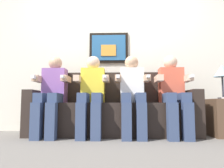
{
  "coord_description": "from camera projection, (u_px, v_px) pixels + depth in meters",
  "views": [
    {
      "loc": [
        0.1,
        -2.68,
        0.43
      ],
      "look_at": [
        0.0,
        0.15,
        0.7
      ],
      "focal_mm": 34.04,
      "sensor_mm": 36.0,
      "label": 1
    }
  ],
  "objects": [
    {
      "name": "ground_plane",
      "position": [
        112.0,
        139.0,
        2.63
      ],
      "size": [
        6.14,
        6.14,
        0.0
      ],
      "primitive_type": "plane",
      "color": "#66605B"
    },
    {
      "name": "back_wall_assembly",
      "position": [
        113.0,
        51.0,
        3.51
      ],
      "size": [
        4.72,
        0.1,
        2.6
      ],
      "color": "silver",
      "rests_on": "ground_plane"
    },
    {
      "name": "couch",
      "position": [
        112.0,
        113.0,
        2.98
      ],
      "size": [
        2.32,
        0.58,
        0.9
      ],
      "color": "#2D231E",
      "rests_on": "ground_plane"
    },
    {
      "name": "person_leftmost",
      "position": [
        52.0,
        91.0,
        2.87
      ],
      "size": [
        0.46,
        0.56,
        1.11
      ],
      "color": "#8C59A5",
      "rests_on": "ground_plane"
    },
    {
      "name": "person_left_center",
      "position": [
        92.0,
        91.0,
        2.85
      ],
      "size": [
        0.46,
        0.56,
        1.11
      ],
      "color": "yellow",
      "rests_on": "ground_plane"
    },
    {
      "name": "person_right_center",
      "position": [
        132.0,
        91.0,
        2.84
      ],
      "size": [
        0.46,
        0.56,
        1.11
      ],
      "color": "white",
      "rests_on": "ground_plane"
    },
    {
      "name": "person_rightmost",
      "position": [
        173.0,
        91.0,
        2.82
      ],
      "size": [
        0.46,
        0.56,
        1.11
      ],
      "color": "#D8593F",
      "rests_on": "ground_plane"
    },
    {
      "name": "table_lamp",
      "position": [
        222.0,
        72.0,
        2.86
      ],
      "size": [
        0.22,
        0.22,
        0.46
      ],
      "color": "#333338",
      "rests_on": "side_table_right"
    }
  ]
}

